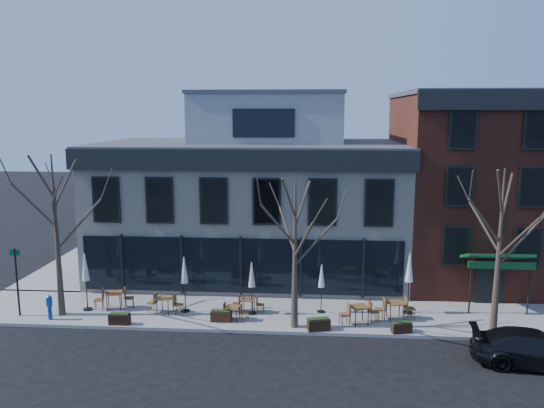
# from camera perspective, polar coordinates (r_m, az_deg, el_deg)

# --- Properties ---
(ground) EXTENTS (120.00, 120.00, 0.00)m
(ground) POSITION_cam_1_polar(r_m,az_deg,el_deg) (29.23, -3.32, -10.17)
(ground) COLOR black
(ground) RESTS_ON ground
(sidewalk_front) EXTENTS (33.50, 4.70, 0.15)m
(sidewalk_front) POSITION_cam_1_polar(r_m,az_deg,el_deg) (26.97, 3.08, -11.76)
(sidewalk_front) COLOR gray
(sidewalk_front) RESTS_ON ground
(sidewalk_side) EXTENTS (4.50, 12.00, 0.15)m
(sidewalk_side) POSITION_cam_1_polar(r_m,az_deg,el_deg) (37.74, -19.37, -5.98)
(sidewalk_side) COLOR gray
(sidewalk_side) RESTS_ON ground
(corner_building) EXTENTS (18.39, 10.39, 11.10)m
(corner_building) POSITION_cam_1_polar(r_m,az_deg,el_deg) (32.92, -2.13, 0.61)
(corner_building) COLOR beige
(corner_building) RESTS_ON ground
(red_brick_building) EXTENTS (8.20, 11.78, 11.18)m
(red_brick_building) POSITION_cam_1_polar(r_m,az_deg,el_deg) (33.82, 20.18, 1.82)
(red_brick_building) COLOR maroon
(red_brick_building) RESTS_ON ground
(tree_corner) EXTENTS (3.93, 3.98, 7.92)m
(tree_corner) POSITION_cam_1_polar(r_m,az_deg,el_deg) (27.53, -22.15, -2.95)
(tree_corner) COLOR #382B21
(tree_corner) RESTS_ON sidewalk_front
(tree_mid) EXTENTS (3.50, 3.55, 7.04)m
(tree_mid) POSITION_cam_1_polar(r_m,az_deg,el_deg) (24.14, 2.51, -5.05)
(tree_mid) COLOR #382B21
(tree_mid) RESTS_ON sidewalk_front
(tree_right) EXTENTS (3.72, 3.77, 7.48)m
(tree_right) POSITION_cam_1_polar(r_m,az_deg,el_deg) (25.48, 23.26, -4.53)
(tree_right) COLOR #382B21
(tree_right) RESTS_ON sidewalk_front
(sign_pole) EXTENTS (0.50, 0.10, 3.40)m
(sign_pole) POSITION_cam_1_polar(r_m,az_deg,el_deg) (28.74, -25.76, -7.16)
(sign_pole) COLOR black
(sign_pole) RESTS_ON sidewalk_front
(parked_sedan) EXTENTS (5.11, 2.63, 1.42)m
(parked_sedan) POSITION_cam_1_polar(r_m,az_deg,el_deg) (24.22, 26.45, -13.79)
(parked_sedan) COLOR black
(parked_sedan) RESTS_ON ground
(call_box) EXTENTS (0.25, 0.25, 1.25)m
(call_box) POSITION_cam_1_polar(r_m,az_deg,el_deg) (27.99, -22.82, -10.12)
(call_box) COLOR #0C359E
(call_box) RESTS_ON sidewalk_front
(cafe_set_0) EXTENTS (2.05, 0.97, 1.05)m
(cafe_set_0) POSITION_cam_1_polar(r_m,az_deg,el_deg) (28.41, -16.62, -9.70)
(cafe_set_0) COLOR brown
(cafe_set_0) RESTS_ON sidewalk_front
(cafe_set_1) EXTENTS (1.94, 0.87, 1.00)m
(cafe_set_1) POSITION_cam_1_polar(r_m,az_deg,el_deg) (27.21, -11.43, -10.42)
(cafe_set_1) COLOR brown
(cafe_set_1) RESTS_ON sidewalk_front
(cafe_set_2) EXTENTS (1.60, 0.72, 0.82)m
(cafe_set_2) POSITION_cam_1_polar(r_m,az_deg,el_deg) (25.99, -4.23, -11.44)
(cafe_set_2) COLOR brown
(cafe_set_2) RESTS_ON sidewalk_front
(cafe_set_3) EXTENTS (1.65, 0.69, 0.86)m
(cafe_set_3) POSITION_cam_1_polar(r_m,az_deg,el_deg) (26.83, -2.57, -10.68)
(cafe_set_3) COLOR brown
(cafe_set_3) RESTS_ON sidewalk_front
(cafe_set_4) EXTENTS (2.03, 1.11, 1.04)m
(cafe_set_4) POSITION_cam_1_polar(r_m,az_deg,el_deg) (25.78, 9.36, -11.46)
(cafe_set_4) COLOR brown
(cafe_set_4) RESTS_ON sidewalk_front
(cafe_set_5) EXTENTS (2.03, 0.90, 1.04)m
(cafe_set_5) POSITION_cam_1_polar(r_m,az_deg,el_deg) (26.64, 13.09, -10.88)
(cafe_set_5) COLOR brown
(cafe_set_5) RESTS_ON sidewalk_front
(umbrella_0) EXTENTS (0.47, 0.47, 2.94)m
(umbrella_0) POSITION_cam_1_polar(r_m,az_deg,el_deg) (28.19, -19.44, -6.73)
(umbrella_0) COLOR black
(umbrella_0) RESTS_ON sidewalk_front
(umbrella_1) EXTENTS (0.45, 0.45, 2.82)m
(umbrella_1) POSITION_cam_1_polar(r_m,az_deg,el_deg) (26.80, -9.41, -7.34)
(umbrella_1) COLOR black
(umbrella_1) RESTS_ON sidewalk_front
(umbrella_2) EXTENTS (0.42, 0.42, 2.65)m
(umbrella_2) POSITION_cam_1_polar(r_m,az_deg,el_deg) (26.18, -2.19, -7.90)
(umbrella_2) COLOR black
(umbrella_2) RESTS_ON sidewalk_front
(umbrella_3) EXTENTS (0.40, 0.40, 2.48)m
(umbrella_3) POSITION_cam_1_polar(r_m,az_deg,el_deg) (26.52, 5.35, -7.97)
(umbrella_3) COLOR black
(umbrella_3) RESTS_ON sidewalk_front
(umbrella_4) EXTENTS (0.49, 0.49, 3.07)m
(umbrella_4) POSITION_cam_1_polar(r_m,az_deg,el_deg) (27.05, 14.55, -6.97)
(umbrella_4) COLOR black
(umbrella_4) RESTS_ON sidewalk_front
(planter_0) EXTENTS (0.98, 0.40, 0.55)m
(planter_0) POSITION_cam_1_polar(r_m,az_deg,el_deg) (26.47, -16.07, -11.77)
(planter_0) COLOR black
(planter_0) RESTS_ON sidewalk_front
(planter_1) EXTENTS (1.00, 0.42, 0.56)m
(planter_1) POSITION_cam_1_polar(r_m,az_deg,el_deg) (25.92, -5.48, -11.87)
(planter_1) COLOR black
(planter_1) RESTS_ON sidewalk_front
(planter_2) EXTENTS (1.09, 0.64, 0.57)m
(planter_2) POSITION_cam_1_polar(r_m,az_deg,el_deg) (24.93, 5.05, -12.74)
(planter_2) COLOR black
(planter_2) RESTS_ON sidewalk_front
(planter_3) EXTENTS (0.97, 0.57, 0.51)m
(planter_3) POSITION_cam_1_polar(r_m,az_deg,el_deg) (25.29, 13.76, -12.74)
(planter_3) COLOR black
(planter_3) RESTS_ON sidewalk_front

